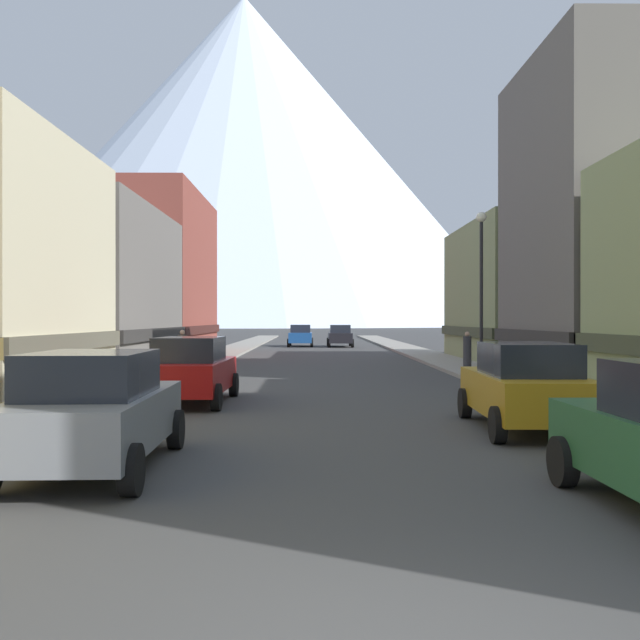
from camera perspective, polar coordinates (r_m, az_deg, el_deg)
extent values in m
cube|color=gray|center=(39.81, -8.80, -3.06)|extent=(2.50, 100.00, 0.15)
cube|color=gray|center=(39.97, 9.25, -3.04)|extent=(2.50, 100.00, 0.15)
cube|color=#66605B|center=(33.26, -19.54, 2.39)|extent=(7.70, 12.10, 7.19)
cube|color=#2D2B29|center=(33.24, -19.53, -1.05)|extent=(8.00, 12.10, 0.50)
cube|color=brown|center=(45.59, -13.78, 3.57)|extent=(6.93, 13.36, 10.05)
cube|color=#3B1B16|center=(45.51, -13.78, -0.74)|extent=(7.23, 13.36, 0.50)
cube|color=#8C9966|center=(39.20, 18.08, 2.07)|extent=(8.94, 12.16, 7.24)
cube|color=#3F442D|center=(39.18, 18.08, -0.88)|extent=(9.24, 12.16, 0.50)
cube|color=slate|center=(11.23, -17.68, -7.72)|extent=(1.95, 4.44, 0.80)
cube|color=#1E232D|center=(10.91, -18.04, -4.15)|extent=(1.65, 2.24, 0.64)
cylinder|color=black|center=(13.11, -19.61, -8.36)|extent=(0.24, 0.69, 0.68)
cylinder|color=black|center=(12.68, -11.57, -8.64)|extent=(0.24, 0.69, 0.68)
cylinder|color=black|center=(9.49, -14.98, -11.61)|extent=(0.24, 0.69, 0.68)
cube|color=#9E1111|center=(19.31, -10.33, -4.44)|extent=(1.92, 4.43, 0.80)
cube|color=#1E232D|center=(19.02, -10.47, -2.33)|extent=(1.64, 2.23, 0.64)
cylinder|color=black|center=(21.14, -11.94, -5.13)|extent=(0.23, 0.68, 0.68)
cylinder|color=black|center=(20.83, -6.97, -5.21)|extent=(0.23, 0.68, 0.68)
cylinder|color=black|center=(17.95, -14.23, -6.07)|extent=(0.23, 0.68, 0.68)
cylinder|color=black|center=(17.58, -8.38, -6.20)|extent=(0.23, 0.68, 0.68)
cylinder|color=black|center=(10.24, 19.02, -10.75)|extent=(0.23, 0.68, 0.68)
cube|color=#B28419|center=(15.09, 16.19, -5.71)|extent=(1.98, 4.46, 0.80)
cube|color=#1E232D|center=(14.80, 16.44, -3.03)|extent=(1.67, 2.25, 0.64)
cylinder|color=black|center=(16.54, 11.61, -6.59)|extent=(0.24, 0.69, 0.68)
cylinder|color=black|center=(16.96, 17.78, -6.43)|extent=(0.24, 0.69, 0.68)
cylinder|color=black|center=(13.33, 14.16, -8.21)|extent=(0.24, 0.69, 0.68)
cylinder|color=black|center=(13.85, 21.67, -7.90)|extent=(0.24, 0.69, 0.68)
cube|color=#19478C|center=(57.65, -1.58, -1.42)|extent=(1.84, 4.40, 0.80)
cube|color=#1E232D|center=(57.88, -1.58, -0.70)|extent=(1.60, 2.20, 0.64)
cylinder|color=black|center=(56.00, -0.67, -1.87)|extent=(0.22, 0.68, 0.68)
cylinder|color=black|center=(56.04, -2.56, -1.87)|extent=(0.22, 0.68, 0.68)
cylinder|color=black|center=(59.30, -0.66, -1.76)|extent=(0.22, 0.68, 0.68)
cylinder|color=black|center=(59.33, -2.44, -1.76)|extent=(0.22, 0.68, 0.68)
cube|color=black|center=(57.05, 1.62, -1.43)|extent=(1.84, 4.40, 0.80)
cube|color=#1E232D|center=(56.79, 1.63, -0.71)|extent=(1.60, 2.20, 0.64)
cylinder|color=black|center=(58.69, 0.66, -1.78)|extent=(0.22, 0.68, 0.68)
cylinder|color=black|center=(58.75, 2.46, -1.78)|extent=(0.22, 0.68, 0.68)
cylinder|color=black|center=(55.39, 0.73, -1.89)|extent=(0.22, 0.68, 0.68)
cylinder|color=black|center=(55.46, 2.63, -1.89)|extent=(0.22, 0.68, 0.68)
cylinder|color=#4C4C51|center=(22.81, 18.80, -4.78)|extent=(0.44, 0.44, 0.35)
sphere|color=#316C37|center=(22.78, 18.80, -3.81)|extent=(0.53, 0.53, 0.53)
cylinder|color=#333338|center=(31.75, 11.81, -2.51)|extent=(0.36, 0.36, 1.34)
sphere|color=tan|center=(31.72, 11.81, -1.11)|extent=(0.21, 0.21, 0.21)
cylinder|color=brown|center=(31.35, -11.06, -2.48)|extent=(0.36, 0.36, 1.41)
sphere|color=tan|center=(31.32, -11.06, -0.99)|extent=(0.22, 0.22, 0.22)
cylinder|color=black|center=(25.31, 12.90, 1.53)|extent=(0.12, 0.12, 5.50)
sphere|color=white|center=(25.55, 12.90, 8.11)|extent=(0.36, 0.36, 0.36)
cone|color=silver|center=(272.15, -6.15, 12.68)|extent=(204.13, 204.13, 123.09)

